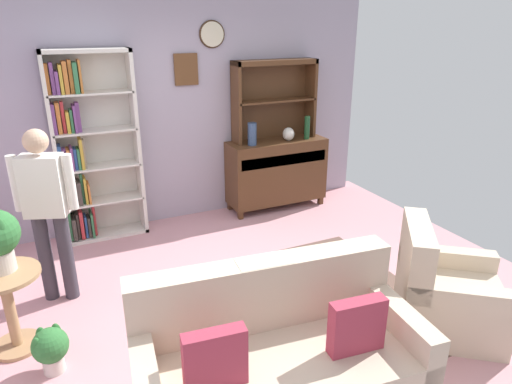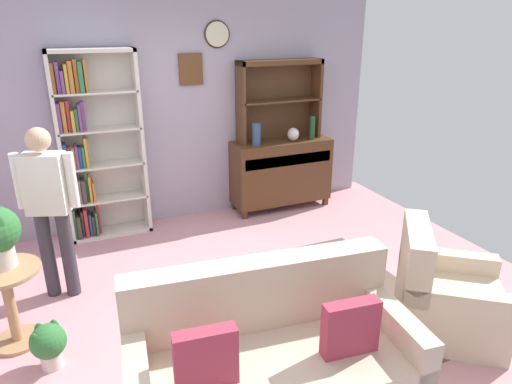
% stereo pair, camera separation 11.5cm
% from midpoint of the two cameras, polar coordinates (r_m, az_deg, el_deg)
% --- Properties ---
extents(ground_plane, '(5.40, 4.60, 0.02)m').
position_cam_midpoint_polar(ground_plane, '(4.22, -0.87, -13.37)').
color(ground_plane, '#C68C93').
extents(wall_back, '(5.00, 0.09, 2.80)m').
position_cam_midpoint_polar(wall_back, '(5.59, -10.14, 10.61)').
color(wall_back, '#A399AD').
rests_on(wall_back, ground_plane).
extents(area_rug, '(2.43, 2.04, 0.01)m').
position_cam_midpoint_polar(area_rug, '(4.07, 3.59, -14.66)').
color(area_rug, brown).
rests_on(area_rug, ground_plane).
extents(bookshelf, '(0.90, 0.30, 2.10)m').
position_cam_midpoint_polar(bookshelf, '(5.31, -20.94, 5.04)').
color(bookshelf, silver).
rests_on(bookshelf, ground_plane).
extents(sideboard, '(1.30, 0.45, 0.92)m').
position_cam_midpoint_polar(sideboard, '(5.98, 2.05, 2.70)').
color(sideboard, '#4C2D19').
rests_on(sideboard, ground_plane).
extents(sideboard_hutch, '(1.10, 0.26, 1.00)m').
position_cam_midpoint_polar(sideboard_hutch, '(5.84, 1.68, 12.86)').
color(sideboard_hutch, '#4C2D19').
rests_on(sideboard_hutch, sideboard).
extents(vase_tall, '(0.11, 0.11, 0.28)m').
position_cam_midpoint_polar(vase_tall, '(5.60, -1.08, 7.32)').
color(vase_tall, '#33476B').
rests_on(vase_tall, sideboard).
extents(vase_round, '(0.15, 0.15, 0.17)m').
position_cam_midpoint_polar(vase_round, '(5.85, 3.56, 7.31)').
color(vase_round, beige).
rests_on(vase_round, sideboard).
extents(bottle_wine, '(0.07, 0.07, 0.30)m').
position_cam_midpoint_polar(bottle_wine, '(5.94, 5.90, 8.08)').
color(bottle_wine, '#194223').
rests_on(bottle_wine, sideboard).
extents(couch_floral, '(1.88, 1.04, 0.90)m').
position_cam_midpoint_polar(couch_floral, '(3.10, 1.65, -20.55)').
color(couch_floral, beige).
rests_on(couch_floral, ground_plane).
extents(armchair_floral, '(1.08, 1.07, 0.88)m').
position_cam_midpoint_polar(armchair_floral, '(4.01, 21.85, -11.98)').
color(armchair_floral, beige).
rests_on(armchair_floral, ground_plane).
extents(plant_stand, '(0.52, 0.52, 0.65)m').
position_cam_midpoint_polar(plant_stand, '(3.94, -29.51, -12.06)').
color(plant_stand, '#A87F56').
rests_on(plant_stand, ground_plane).
extents(potted_plant_small, '(0.25, 0.25, 0.35)m').
position_cam_midpoint_polar(potted_plant_small, '(3.69, -25.38, -17.29)').
color(potted_plant_small, beige).
rests_on(potted_plant_small, ground_plane).
extents(person_reading, '(0.51, 0.31, 1.56)m').
position_cam_midpoint_polar(person_reading, '(4.23, -25.59, -1.48)').
color(person_reading, '#38333D').
rests_on(person_reading, ground_plane).
extents(coffee_table, '(0.80, 0.50, 0.42)m').
position_cam_midpoint_polar(coffee_table, '(3.73, -2.59, -11.85)').
color(coffee_table, '#4C2D19').
rests_on(coffee_table, ground_plane).
extents(book_stack, '(0.19, 0.13, 0.05)m').
position_cam_midpoint_polar(book_stack, '(3.63, -3.21, -11.10)').
color(book_stack, '#723F7F').
rests_on(book_stack, coffee_table).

